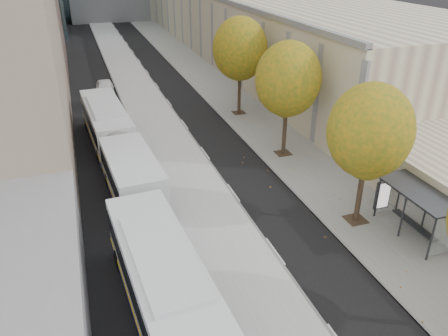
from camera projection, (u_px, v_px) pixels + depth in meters
name	position (u px, v px, depth m)	size (l,w,h in m)	color
bus_platform	(148.00, 108.00, 40.08)	(4.25, 150.00, 0.15)	#AFAFAF
sidewalk	(230.00, 99.00, 42.39)	(4.75, 150.00, 0.08)	slate
building_tan	(236.00, 13.00, 68.32)	(18.00, 92.00, 8.00)	gray
bus_shelter	(421.00, 198.00, 21.60)	(1.90, 4.40, 2.53)	#383A3F
tree_c	(370.00, 131.00, 21.33)	(4.20, 4.20, 7.28)	black
tree_d	(288.00, 79.00, 28.82)	(4.40, 4.40, 7.60)	black
tree_e	(240.00, 49.00, 36.31)	(4.60, 4.60, 7.92)	black
bus_far	(116.00, 143.00, 29.22)	(3.62, 17.47, 2.89)	silver
distant_car	(105.00, 88.00, 43.42)	(1.71, 4.24, 1.44)	silver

